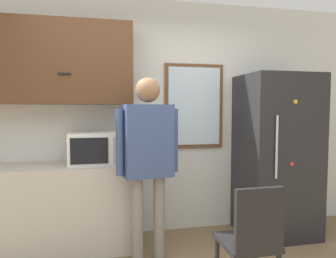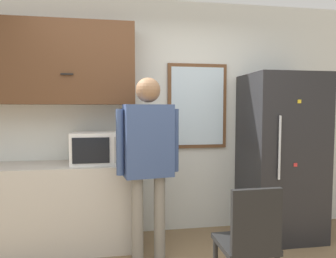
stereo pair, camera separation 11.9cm
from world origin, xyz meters
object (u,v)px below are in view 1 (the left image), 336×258
at_px(person, 148,150).
at_px(refrigerator, 276,155).
at_px(microwave, 95,148).
at_px(chair, 252,238).

distance_m(person, refrigerator, 1.58).
distance_m(microwave, chair, 1.74).
bearing_deg(chair, refrigerator, -129.59).
bearing_deg(chair, microwave, -45.61).
distance_m(person, chair, 1.16).
relative_size(person, refrigerator, 0.95).
relative_size(microwave, chair, 0.57).
bearing_deg(person, refrigerator, 3.13).
bearing_deg(person, chair, -56.99).
height_order(person, chair, person).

